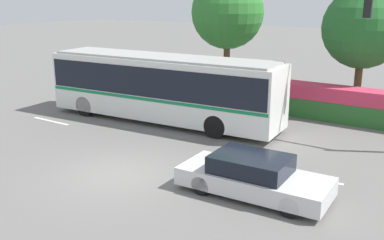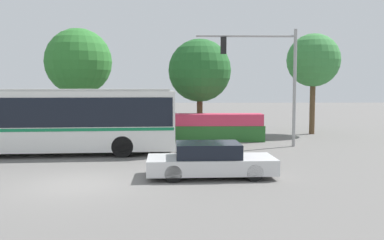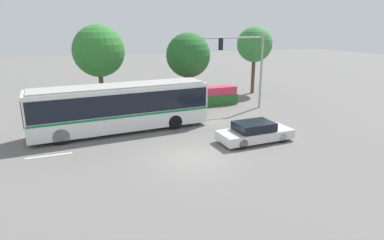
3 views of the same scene
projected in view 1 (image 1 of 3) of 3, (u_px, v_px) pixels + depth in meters
The scene contains 8 objects.
ground_plane at pixel (119, 174), 15.27m from camera, with size 140.00×140.00×0.00m, color slate.
city_bus at pixel (162, 85), 21.13m from camera, with size 11.81×3.25×3.16m.
sedan_foreground at pixel (253, 176), 13.60m from camera, with size 4.67×2.04×1.24m.
flowering_hedge at pixel (335, 104), 21.63m from camera, with size 8.51×1.30×1.64m.
street_tree_left at pixel (228, 13), 26.31m from camera, with size 4.29×4.29×7.02m.
street_tree_centre at pixel (363, 28), 22.10m from camera, with size 4.05×4.05×6.34m.
lane_stripe_near at pixel (51, 121), 21.58m from camera, with size 2.40×0.16×0.01m, color silver.
lane_stripe_mid at pixel (308, 177), 15.04m from camera, with size 2.40×0.16×0.01m, color silver.
Camera 1 is at (9.87, -10.48, 5.96)m, focal length 41.73 mm.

